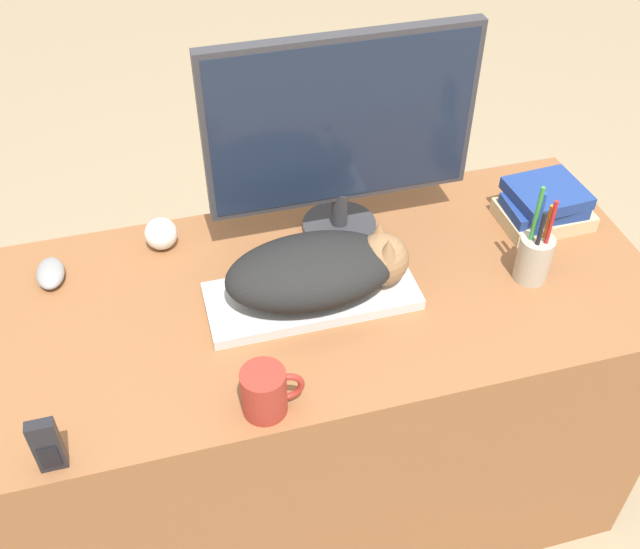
# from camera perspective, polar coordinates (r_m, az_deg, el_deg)

# --- Properties ---
(desk) EXTENTS (1.38, 0.64, 0.76)m
(desk) POSITION_cam_1_polar(r_m,az_deg,el_deg) (1.83, 0.48, -9.76)
(desk) COLOR brown
(desk) RESTS_ON ground_plane
(keyboard) EXTENTS (0.43, 0.17, 0.02)m
(keyboard) POSITION_cam_1_polar(r_m,az_deg,el_deg) (1.51, -0.63, -1.65)
(keyboard) COLOR silver
(keyboard) RESTS_ON desk
(cat) EXTENTS (0.37, 0.20, 0.13)m
(cat) POSITION_cam_1_polar(r_m,az_deg,el_deg) (1.47, 0.20, 0.45)
(cat) COLOR black
(cat) RESTS_ON keyboard
(monitor) EXTENTS (0.57, 0.17, 0.46)m
(monitor) POSITION_cam_1_polar(r_m,az_deg,el_deg) (1.54, 1.67, 11.04)
(monitor) COLOR #333338
(monitor) RESTS_ON desk
(computer_mouse) EXTENTS (0.06, 0.10, 0.03)m
(computer_mouse) POSITION_cam_1_polar(r_m,az_deg,el_deg) (1.66, -19.85, 0.10)
(computer_mouse) COLOR gray
(computer_mouse) RESTS_ON desk
(coffee_mug) EXTENTS (0.11, 0.08, 0.10)m
(coffee_mug) POSITION_cam_1_polar(r_m,az_deg,el_deg) (1.31, -4.16, -8.88)
(coffee_mug) COLOR #9E2D23
(coffee_mug) RESTS_ON desk
(pen_cup) EXTENTS (0.07, 0.07, 0.23)m
(pen_cup) POSITION_cam_1_polar(r_m,az_deg,el_deg) (1.60, 16.02, 1.40)
(pen_cup) COLOR #B2A893
(pen_cup) RESTS_ON desk
(baseball) EXTENTS (0.07, 0.07, 0.07)m
(baseball) POSITION_cam_1_polar(r_m,az_deg,el_deg) (1.66, -12.02, 3.06)
(baseball) COLOR silver
(baseball) RESTS_ON desk
(phone) EXTENTS (0.05, 0.02, 0.11)m
(phone) POSITION_cam_1_polar(r_m,az_deg,el_deg) (1.31, -20.08, -12.16)
(phone) COLOR black
(phone) RESTS_ON desk
(book_stack) EXTENTS (0.20, 0.15, 0.09)m
(book_stack) POSITION_cam_1_polar(r_m,az_deg,el_deg) (1.76, 16.74, 5.00)
(book_stack) COLOR #C6B284
(book_stack) RESTS_ON desk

